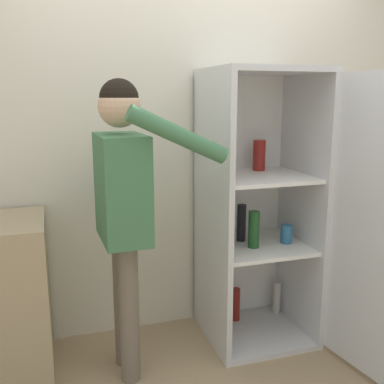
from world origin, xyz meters
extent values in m
cube|color=silver|center=(0.00, 0.98, 1.27)|extent=(7.00, 0.06, 2.55)
cube|color=silver|center=(0.40, 0.61, 0.02)|extent=(0.67, 0.64, 0.04)
cube|color=silver|center=(0.40, 0.61, 1.75)|extent=(0.67, 0.64, 0.04)
cube|color=white|center=(0.40, 0.91, 0.88)|extent=(0.67, 0.03, 1.70)
cube|color=silver|center=(0.08, 0.61, 0.88)|extent=(0.04, 0.64, 1.70)
cube|color=silver|center=(0.71, 0.61, 0.88)|extent=(0.03, 0.64, 1.70)
cube|color=white|center=(0.40, 0.61, 0.64)|extent=(0.60, 0.57, 0.02)
cube|color=white|center=(0.40, 0.61, 1.10)|extent=(0.60, 0.57, 0.02)
cube|color=silver|center=(0.80, -0.04, 0.88)|extent=(0.14, 0.67, 1.70)
cylinder|color=maroon|center=(0.32, 0.77, 0.15)|extent=(0.06, 0.06, 0.23)
cylinder|color=beige|center=(0.65, 0.78, 0.16)|extent=(0.05, 0.05, 0.24)
cylinder|color=teal|center=(0.59, 0.57, 0.71)|extent=(0.08, 0.08, 0.12)
cylinder|color=#1E5123|center=(0.34, 0.55, 0.77)|extent=(0.07, 0.07, 0.24)
cylinder|color=beige|center=(0.20, 0.61, 0.13)|extent=(0.05, 0.05, 0.18)
cylinder|color=maroon|center=(0.47, 0.78, 1.21)|extent=(0.08, 0.08, 0.20)
cylinder|color=black|center=(0.32, 0.70, 0.77)|extent=(0.06, 0.06, 0.25)
cylinder|color=black|center=(0.19, 0.80, 0.73)|extent=(0.06, 0.06, 0.17)
cylinder|color=#726656|center=(-0.51, 0.54, 0.41)|extent=(0.11, 0.11, 0.82)
cylinder|color=#726656|center=(-0.50, 0.36, 0.41)|extent=(0.11, 0.11, 0.82)
cube|color=#3F724C|center=(-0.51, 0.45, 1.11)|extent=(0.26, 0.44, 0.58)
sphere|color=#DBAD89|center=(-0.51, 0.45, 1.55)|extent=(0.23, 0.23, 0.23)
sphere|color=black|center=(-0.51, 0.45, 1.59)|extent=(0.21, 0.21, 0.21)
cylinder|color=#3F724C|center=(-0.51, 0.70, 1.08)|extent=(0.09, 0.09, 0.55)
cylinder|color=#3F724C|center=(-0.25, 0.22, 1.41)|extent=(0.54, 0.11, 0.31)
camera|label=1|loc=(-0.86, -1.95, 1.61)|focal=42.00mm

